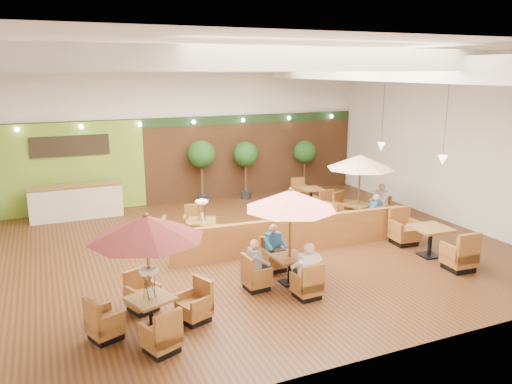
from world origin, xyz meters
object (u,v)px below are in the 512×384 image
table_4 (430,242)px  diner_1 (274,243)px  service_counter (76,202)px  diner_3 (374,209)px  topiary_1 (246,157)px  table_5 (311,197)px  topiary_2 (305,154)px  diner_4 (380,199)px  table_2 (360,176)px  table_3 (195,229)px  booth_divider (295,234)px  table_1 (288,215)px  diner_0 (307,265)px  diner_2 (256,259)px  table_0 (148,251)px  topiary_0 (202,157)px

table_4 → diner_1: size_ratio=3.82×
service_counter → diner_3: (8.44, -5.24, 0.16)m
topiary_1 → table_5: bearing=-47.6°
table_4 → diner_1: bearing=173.5°
topiary_2 → diner_4: bearing=-85.5°
topiary_1 → table_2: bearing=-65.2°
diner_1 → table_4: bearing=162.7°
table_3 → booth_divider: bearing=-15.9°
table_1 → booth_divider: bearing=54.3°
service_counter → table_4: (8.55, -7.61, -0.18)m
table_2 → topiary_2: 4.61m
table_3 → table_4: size_ratio=0.88×
diner_0 → diner_1: size_ratio=1.14×
topiary_1 → topiary_2: bearing=0.0°
diner_1 → table_3: bearing=-71.7°
diner_1 → diner_2: size_ratio=0.98×
table_0 → service_counter: bearing=73.3°
topiary_2 → diner_3: (-0.50, -5.44, -0.85)m
diner_3 → diner_4: bearing=17.5°
topiary_0 → diner_2: (-1.17, -7.88, -1.04)m
booth_divider → diner_3: (3.08, 0.56, 0.26)m
topiary_0 → diner_0: (-0.31, -8.74, -1.01)m
diner_1 → diner_3: diner_3 is taller
table_3 → diner_1: table_3 is taller
table_5 → topiary_1: bearing=134.8°
topiary_1 → diner_3: (2.11, -5.44, -0.93)m
service_counter → diner_0: (4.24, -8.54, 0.19)m
table_0 → table_5: (7.39, 6.78, -1.30)m
topiary_0 → topiary_2: size_ratio=1.12×
table_5 → topiary_1: (-1.82, 1.99, 1.35)m
table_3 → topiary_2: size_ratio=1.17×
table_0 → diner_1: (3.48, 1.75, -0.89)m
diner_4 → topiary_2: bearing=-6.9°
table_4 → diner_1: (-4.32, 0.78, 0.34)m
topiary_1 → diner_3: 5.91m
table_1 → table_5: 7.23m
table_5 → table_3: bearing=-153.4°
table_2 → diner_1: (-4.21, -2.45, -0.90)m
table_5 → topiary_0: topiary_0 is taller
diner_4 → diner_0: bearing=118.0°
service_counter → booth_divider: (5.36, -5.80, -0.10)m
topiary_0 → diner_1: size_ratio=3.23×
table_5 → table_4: bearing=-83.7°
table_1 → diner_2: (-0.80, 0.00, -0.96)m
table_1 → topiary_2: size_ratio=1.10×
table_0 → table_4: (7.79, 0.96, -1.23)m
table_3 → table_5: 5.69m
table_0 → diner_0: (3.48, 0.04, -0.85)m
table_0 → topiary_2: bearing=25.3°
diner_2 → table_5: bearing=142.6°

